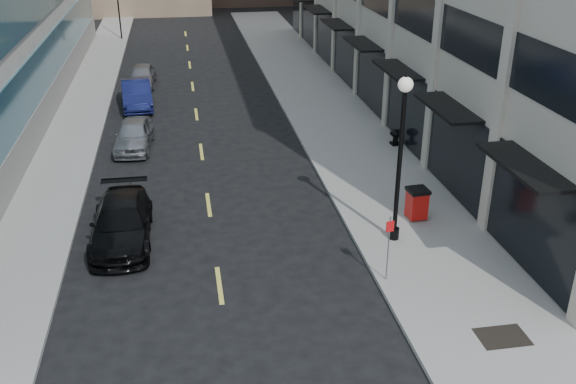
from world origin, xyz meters
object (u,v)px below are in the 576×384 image
object	(u,v)px
car_grey_sedan	(142,75)
sign_post	(389,239)
car_black_pickup	(122,223)
lamppost	(401,146)
car_silver_sedan	(134,135)
car_blue_sedan	(137,94)
trash_bin	(417,202)
urn_planter	(396,135)

from	to	relation	value
car_grey_sedan	sign_post	distance (m)	26.93
car_black_pickup	lamppost	world-z (taller)	lamppost
car_black_pickup	car_grey_sedan	xyz separation A→B (m)	(0.00, 21.23, -0.05)
car_silver_sedan	car_grey_sedan	world-z (taller)	car_silver_sedan
car_blue_sedan	car_grey_sedan	world-z (taller)	car_blue_sedan
car_blue_sedan	lamppost	bearing A→B (deg)	-66.62
car_blue_sedan	car_grey_sedan	bearing A→B (deg)	83.36
sign_post	car_grey_sedan	bearing A→B (deg)	99.28
trash_bin	lamppost	size ratio (longest dim) A/B	0.20
car_black_pickup	trash_bin	xyz separation A→B (m)	(10.93, -0.33, 0.07)
car_black_pickup	car_blue_sedan	bearing A→B (deg)	90.79
car_grey_sedan	urn_planter	size ratio (longest dim) A/B	5.05
sign_post	car_black_pickup	bearing A→B (deg)	144.04
car_blue_sedan	trash_bin	size ratio (longest dim) A/B	3.84
car_grey_sedan	car_silver_sedan	bearing A→B (deg)	-87.17
car_blue_sedan	lamppost	size ratio (longest dim) A/B	0.78
car_silver_sedan	urn_planter	distance (m)	12.87
sign_post	urn_planter	distance (m)	12.53
car_black_pickup	car_blue_sedan	size ratio (longest dim) A/B	1.08
car_black_pickup	car_blue_sedan	distance (m)	16.50
sign_post	urn_planter	bearing A→B (deg)	61.17
lamppost	car_silver_sedan	bearing A→B (deg)	130.55
car_blue_sedan	car_silver_sedan	bearing A→B (deg)	-93.53
car_blue_sedan	urn_planter	xyz separation A→B (m)	(12.86, -9.03, -0.14)
trash_bin	urn_planter	world-z (taller)	trash_bin
sign_post	lamppost	bearing A→B (deg)	57.71
car_black_pickup	lamppost	bearing A→B (deg)	-9.94
trash_bin	urn_planter	size ratio (longest dim) A/B	1.53
car_silver_sedan	car_blue_sedan	xyz separation A→B (m)	(-0.15, 7.00, 0.06)
lamppost	urn_planter	size ratio (longest dim) A/B	7.54
car_grey_sedan	trash_bin	distance (m)	24.18
car_silver_sedan	car_grey_sedan	bearing A→B (deg)	94.42
sign_post	trash_bin	bearing A→B (deg)	49.33
car_grey_sedan	lamppost	bearing A→B (deg)	-64.48
car_black_pickup	sign_post	world-z (taller)	sign_post
trash_bin	sign_post	size ratio (longest dim) A/B	0.55
urn_planter	car_blue_sedan	bearing A→B (deg)	144.91
car_blue_sedan	trash_bin	xyz separation A→B (m)	(11.09, -16.83, 0.03)
car_blue_sedan	lamppost	xyz separation A→B (m)	(9.75, -18.22, 2.93)
car_black_pickup	car_grey_sedan	distance (m)	21.23
car_black_pickup	trash_bin	bearing A→B (deg)	-1.49
lamppost	urn_planter	world-z (taller)	lamppost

